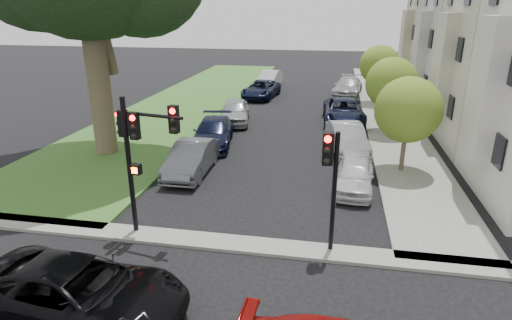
% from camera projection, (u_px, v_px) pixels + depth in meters
% --- Properties ---
extents(ground, '(140.00, 140.00, 0.00)m').
position_uv_depth(ground, '(225.00, 281.00, 12.48)').
color(ground, black).
rests_on(ground, ground).
extents(grass_strip, '(8.00, 44.00, 0.12)m').
position_uv_depth(grass_strip, '(193.00, 100.00, 36.20)').
color(grass_strip, '#3B6323').
rests_on(grass_strip, ground).
extents(sidewalk_right, '(3.50, 44.00, 0.12)m').
position_uv_depth(sidewalk_right, '(385.00, 108.00, 33.50)').
color(sidewalk_right, slate).
rests_on(sidewalk_right, ground).
extents(sidewalk_cross, '(60.00, 1.00, 0.12)m').
position_uv_depth(sidewalk_cross, '(240.00, 244.00, 14.31)').
color(sidewalk_cross, slate).
rests_on(sidewalk_cross, ground).
extents(house_c, '(7.70, 7.55, 15.97)m').
position_uv_depth(house_c, '(482.00, 16.00, 29.27)').
color(house_c, '#BABABA').
rests_on(house_c, ground).
extents(house_d, '(7.70, 7.55, 15.97)m').
position_uv_depth(house_d, '(455.00, 14.00, 36.20)').
color(house_d, '#A2988E').
rests_on(house_d, ground).
extents(small_tree_a, '(3.07, 3.07, 4.61)m').
position_uv_depth(small_tree_a, '(408.00, 110.00, 19.70)').
color(small_tree_a, brown).
rests_on(small_tree_a, ground).
extents(small_tree_b, '(3.15, 3.15, 4.73)m').
position_uv_depth(small_tree_b, '(392.00, 83.00, 25.97)').
color(small_tree_b, brown).
rests_on(small_tree_b, ground).
extents(small_tree_c, '(3.15, 3.15, 4.73)m').
position_uv_depth(small_tree_c, '(380.00, 65.00, 34.02)').
color(small_tree_c, brown).
rests_on(small_tree_c, ground).
extents(traffic_signal_main, '(2.39, 0.64, 4.87)m').
position_uv_depth(traffic_signal_main, '(138.00, 143.00, 13.99)').
color(traffic_signal_main, black).
rests_on(traffic_signal_main, ground).
extents(traffic_signal_secondary, '(0.52, 0.42, 4.07)m').
position_uv_depth(traffic_signal_secondary, '(331.00, 171.00, 13.06)').
color(traffic_signal_secondary, black).
rests_on(traffic_signal_secondary, ground).
extents(car_cross_near, '(5.84, 3.01, 1.58)m').
position_uv_depth(car_cross_near, '(77.00, 293.00, 10.75)').
color(car_cross_near, black).
rests_on(car_cross_near, ground).
extents(car_parked_0, '(1.90, 4.07, 1.35)m').
position_uv_depth(car_parked_0, '(355.00, 175.00, 18.48)').
color(car_parked_0, silver).
rests_on(car_parked_0, ground).
extents(car_parked_1, '(2.53, 4.98, 1.57)m').
position_uv_depth(car_parked_1, '(347.00, 138.00, 23.27)').
color(car_parked_1, '#999BA0').
rests_on(car_parked_1, ground).
extents(car_parked_2, '(2.99, 5.91, 1.60)m').
position_uv_depth(car_parked_2, '(344.00, 111.00, 29.15)').
color(car_parked_2, black).
rests_on(car_parked_2, ground).
extents(car_parked_4, '(3.00, 5.73, 1.59)m').
position_uv_depth(car_parked_4, '(348.00, 87.00, 38.15)').
color(car_parked_4, '#999BA0').
rests_on(car_parked_4, ground).
extents(car_parked_5, '(1.71, 4.67, 1.53)m').
position_uv_depth(car_parked_5, '(192.00, 158.00, 20.28)').
color(car_parked_5, '#3F4247').
rests_on(car_parked_5, ground).
extents(car_parked_6, '(2.88, 5.43, 1.50)m').
position_uv_depth(car_parked_6, '(213.00, 132.00, 24.48)').
color(car_parked_6, black).
rests_on(car_parked_6, ground).
extents(car_parked_7, '(2.67, 4.94, 1.59)m').
position_uv_depth(car_parked_7, '(235.00, 111.00, 29.20)').
color(car_parked_7, '#999BA0').
rests_on(car_parked_7, ground).
extents(car_parked_8, '(3.03, 5.59, 1.49)m').
position_uv_depth(car_parked_8, '(261.00, 89.00, 37.20)').
color(car_parked_8, black).
rests_on(car_parked_8, ground).
extents(car_parked_9, '(2.02, 4.86, 1.56)m').
position_uv_depth(car_parked_9, '(270.00, 79.00, 42.29)').
color(car_parked_9, silver).
rests_on(car_parked_9, ground).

